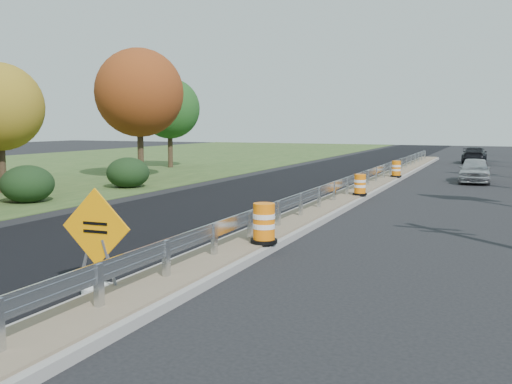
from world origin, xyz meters
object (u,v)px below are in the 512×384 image
at_px(barrel_median_near, 264,224).
at_px(car_dark_far, 474,155).
at_px(car_silver, 475,170).
at_px(caution_sign, 97,268).
at_px(barrel_median_far, 396,169).
at_px(barrel_median_mid, 360,185).

height_order(barrel_median_near, car_dark_far, car_dark_far).
bearing_deg(car_silver, car_dark_far, 90.78).
distance_m(caution_sign, barrel_median_far, 23.71).
distance_m(caution_sign, car_silver, 25.06).
bearing_deg(barrel_median_mid, barrel_median_far, 90.09).
bearing_deg(barrel_median_far, car_silver, 11.12).
xyz_separation_m(caution_sign, car_silver, (5.46, 24.46, 0.17)).
xyz_separation_m(barrel_median_mid, car_dark_far, (3.32, 25.88, 0.01)).
bearing_deg(car_silver, barrel_median_far, -170.55).
relative_size(barrel_median_near, car_silver, 0.25).
xyz_separation_m(barrel_median_near, car_silver, (4.01, 19.95, -0.03)).
height_order(barrel_median_near, barrel_median_far, barrel_median_near).
bearing_deg(caution_sign, barrel_median_near, 69.51).
bearing_deg(barrel_median_far, caution_sign, -93.47).
height_order(caution_sign, barrel_median_near, caution_sign).
xyz_separation_m(barrel_median_near, barrel_median_far, (-0.01, 19.16, -0.05)).
distance_m(barrel_median_near, car_silver, 20.35).
xyz_separation_m(barrel_median_mid, car_silver, (4.01, 9.62, 0.03)).
height_order(barrel_median_mid, barrel_median_far, barrel_median_far).
relative_size(barrel_median_mid, barrel_median_far, 0.97).
bearing_deg(car_dark_far, barrel_median_near, 84.56).
relative_size(caution_sign, barrel_median_far, 2.25).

